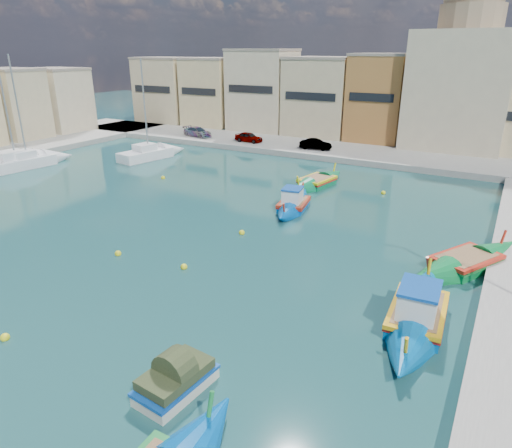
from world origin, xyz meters
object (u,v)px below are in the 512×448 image
Objects in this scene: yacht_north at (159,153)px; yacht_midnorth at (41,160)px; luzzu_blue_cabin at (294,205)px; luzzu_turquoise_cabin at (417,316)px; luzzu_cyan_mid at (466,264)px; luzzu_green at (317,183)px; church_block at (463,73)px; yacht_mid at (32,161)px; tender_near at (176,381)px.

yacht_midnorth is at bearing -132.75° from yacht_north.
luzzu_turquoise_cabin is at bearing -44.92° from luzzu_blue_cabin.
luzzu_green is at bearing 140.45° from luzzu_cyan_mid.
yacht_north is (-31.72, 12.50, 0.15)m from luzzu_cyan_mid.
yacht_north is at bearing 47.25° from yacht_midnorth.
church_block is 2.55× the size of luzzu_blue_cabin.
yacht_north is 0.90× the size of yacht_mid.
yacht_north is 11.63m from yacht_midnorth.
yacht_midnorth is (-39.61, 3.96, 0.17)m from luzzu_cyan_mid.
luzzu_cyan_mid is at bearing -39.55° from luzzu_green.
church_block is 1.71× the size of yacht_midnorth.
tender_near is at bearing -28.94° from yacht_mid.
church_block is at bearing 87.06° from tender_near.
luzzu_turquoise_cabin is at bearing 53.01° from tender_near.
yacht_mid reaches higher than tender_near.
luzzu_cyan_mid is 34.09m from yacht_north.
yacht_midnorth is at bearing 174.29° from luzzu_cyan_mid.
luzzu_blue_cabin is at bearing 160.76° from luzzu_cyan_mid.
luzzu_turquoise_cabin is at bearing -84.18° from church_block.
tender_near is (5.42, -25.34, 0.16)m from luzzu_green.
luzzu_green is 28.23m from yacht_mid.
yacht_north is (-24.36, 27.29, -0.01)m from tender_near.
yacht_midnorth reaches higher than luzzu_cyan_mid.
luzzu_blue_cabin is at bearing -22.83° from yacht_north.
yacht_mid reaches higher than yacht_midnorth.
church_block is 2.18× the size of luzzu_cyan_mid.
yacht_mid is at bearing 165.77° from luzzu_turquoise_cabin.
luzzu_cyan_mid is 40.19m from yacht_mid.
luzzu_turquoise_cabin is at bearing -14.23° from yacht_mid.
yacht_mid is (-28.12, -0.88, 0.15)m from luzzu_blue_cabin.
church_block is at bearing 34.76° from yacht_north.
yacht_mid is at bearing -141.63° from church_block.
luzzu_turquoise_cabin is 36.02m from yacht_north.
yacht_midnorth is (-7.89, -8.54, 0.02)m from yacht_north.
luzzu_green is at bearing -110.77° from church_block.
yacht_midnorth is at bearing 149.83° from tender_near.
luzzu_blue_cabin reaches higher than luzzu_cyan_mid.
yacht_midnorth is (-38.45, 10.53, 0.07)m from luzzu_turquoise_cabin.
tender_near is at bearing -126.99° from luzzu_turquoise_cabin.
yacht_north is at bearing -145.24° from church_block.
luzzu_green is at bearing 97.50° from luzzu_blue_cabin.
yacht_north is at bearing 158.50° from luzzu_cyan_mid.
luzzu_turquoise_cabin reaches higher than luzzu_cyan_mid.
yacht_midnorth reaches higher than yacht_north.
luzzu_cyan_mid is (5.00, -31.04, -8.13)m from church_block.
luzzu_green is (-7.77, -20.50, -8.14)m from church_block.
luzzu_blue_cabin reaches higher than luzzu_green.
yacht_mid is at bearing 151.06° from tender_near.
church_block reaches higher than luzzu_blue_cabin.
yacht_midnorth is at bearing 164.68° from luzzu_turquoise_cabin.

